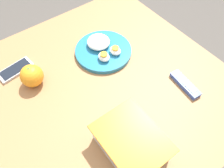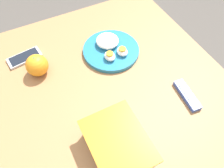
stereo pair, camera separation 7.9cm
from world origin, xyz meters
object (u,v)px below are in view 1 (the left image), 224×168
(orange_fruit, at_px, (32,76))
(candy_bar, at_px, (185,84))
(rice_plate, at_px, (103,49))
(cell_phone, at_px, (16,70))
(food_container, at_px, (131,144))

(orange_fruit, distance_m, candy_bar, 0.57)
(orange_fruit, bearing_deg, candy_bar, -128.42)
(rice_plate, relative_size, candy_bar, 1.74)
(orange_fruit, height_order, rice_plate, orange_fruit)
(orange_fruit, height_order, cell_phone, orange_fruit)
(rice_plate, distance_m, candy_bar, 0.36)
(orange_fruit, xyz_separation_m, cell_phone, (0.10, 0.04, -0.04))
(food_container, bearing_deg, candy_bar, -79.16)
(candy_bar, bearing_deg, rice_plate, 23.87)
(food_container, bearing_deg, cell_phone, 17.58)
(food_container, xyz_separation_m, candy_bar, (0.06, -0.32, -0.03))
(food_container, relative_size, candy_bar, 1.56)
(rice_plate, bearing_deg, food_container, 156.05)
(food_container, distance_m, orange_fruit, 0.43)
(rice_plate, bearing_deg, candy_bar, -156.13)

